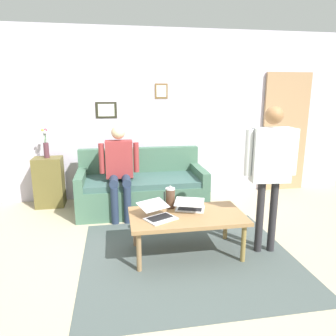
% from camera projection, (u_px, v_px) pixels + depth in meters
% --- Properties ---
extents(ground_plane, '(7.68, 7.68, 0.00)m').
position_uv_depth(ground_plane, '(175.00, 258.00, 3.37)').
color(ground_plane, '#BCAE8E').
extents(area_rug, '(2.23, 2.01, 0.01)m').
position_uv_depth(area_rug, '(188.00, 257.00, 3.38)').
color(area_rug, '#475351').
rests_on(area_rug, ground_plane).
extents(back_wall, '(7.04, 0.11, 2.70)m').
position_uv_depth(back_wall, '(150.00, 116.00, 5.16)').
color(back_wall, silver).
rests_on(back_wall, ground_plane).
extents(interior_door, '(0.82, 0.09, 2.05)m').
position_uv_depth(interior_door, '(285.00, 133.00, 5.54)').
color(interior_door, tan).
rests_on(interior_door, ground_plane).
extents(couch, '(1.86, 0.87, 0.88)m').
position_uv_depth(couch, '(142.00, 189.00, 4.74)').
color(couch, '#436752').
rests_on(couch, ground_plane).
extents(coffee_table, '(1.22, 0.68, 0.45)m').
position_uv_depth(coffee_table, '(187.00, 218.00, 3.38)').
color(coffee_table, '#987146').
rests_on(coffee_table, ground_plane).
extents(laptop_left, '(0.40, 0.40, 0.14)m').
position_uv_depth(laptop_left, '(190.00, 206.00, 3.47)').
color(laptop_left, silver).
rests_on(laptop_left, coffee_table).
extents(laptop_center, '(0.43, 0.45, 0.14)m').
position_uv_depth(laptop_center, '(158.00, 214.00, 3.27)').
color(laptop_center, silver).
rests_on(laptop_center, coffee_table).
extents(french_press, '(0.13, 0.11, 0.26)m').
position_uv_depth(french_press, '(170.00, 198.00, 3.54)').
color(french_press, '#4C3323').
rests_on(french_press, coffee_table).
extents(side_shelf, '(0.42, 0.32, 0.76)m').
position_uv_depth(side_shelf, '(49.00, 182.00, 4.83)').
color(side_shelf, brown).
rests_on(side_shelf, ground_plane).
extents(flower_vase, '(0.09, 0.10, 0.44)m').
position_uv_depth(flower_vase, '(46.00, 146.00, 4.70)').
color(flower_vase, '#562E38').
rests_on(flower_vase, side_shelf).
extents(person_standing, '(0.57, 0.22, 1.59)m').
position_uv_depth(person_standing, '(271.00, 162.00, 3.29)').
color(person_standing, '#2A282C').
rests_on(person_standing, ground_plane).
extents(person_seated, '(0.55, 0.51, 1.28)m').
position_uv_depth(person_seated, '(119.00, 166.00, 4.37)').
color(person_seated, '#243148').
rests_on(person_seated, ground_plane).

